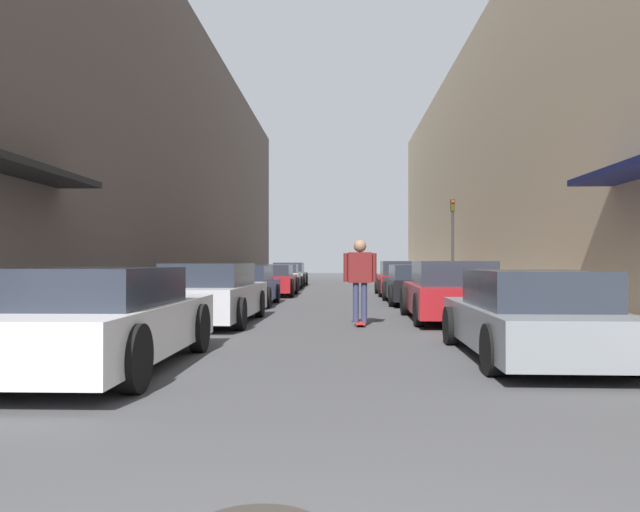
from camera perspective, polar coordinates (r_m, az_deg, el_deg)
ground at (r=20.94m, az=1.41°, el=-4.22°), size 105.68×105.68×0.00m
curb_strip_left at (r=26.19m, az=-8.79°, el=-3.34°), size 1.80×48.04×0.12m
curb_strip_right at (r=26.13m, az=11.81°, el=-3.34°), size 1.80×48.04×0.12m
building_row_left at (r=27.17m, az=-14.86°, el=8.47°), size 4.90×48.04×11.18m
building_row_right at (r=27.05m, az=17.92°, el=8.14°), size 4.90×48.04×10.82m
parked_car_left_0 at (r=8.32m, az=-19.40°, el=-5.47°), size 1.98×4.74×1.27m
parked_car_left_1 at (r=13.90m, az=-9.90°, el=-3.46°), size 1.91×4.76×1.31m
parked_car_left_2 at (r=19.42m, az=-6.96°, el=-2.75°), size 1.92×4.18×1.23m
parked_car_left_3 at (r=24.69m, az=-4.59°, el=-2.24°), size 2.05×4.03×1.23m
parked_car_left_4 at (r=29.85m, az=-3.53°, el=-1.96°), size 1.87×4.19×1.23m
parked_car_left_5 at (r=34.69m, az=-2.83°, el=-1.71°), size 1.90×4.32×1.30m
parked_car_right_0 at (r=9.17m, az=18.67°, el=-5.24°), size 1.87×4.51×1.23m
parked_car_right_1 at (r=14.56m, az=11.86°, el=-3.23°), size 1.97×4.61×1.36m
parked_car_right_2 at (r=20.24m, az=8.93°, el=-2.60°), size 2.06×4.56×1.25m
parked_car_right_3 at (r=25.15m, az=7.52°, el=-2.10°), size 2.03×4.13×1.37m
skateboarder at (r=13.14m, az=3.68°, el=-1.52°), size 0.70×0.78×1.81m
traffic_light at (r=24.04m, az=12.04°, el=1.83°), size 0.16×0.22×3.59m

